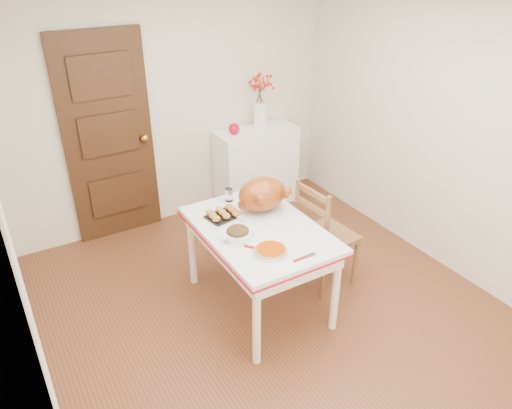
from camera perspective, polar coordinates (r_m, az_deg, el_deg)
floor at (r=4.14m, az=2.56°, el=-12.74°), size 3.50×4.00×0.00m
wall_back at (r=5.12m, az=-9.65°, el=11.36°), size 3.50×0.00×2.50m
wall_left at (r=2.97m, az=-26.53°, el=-4.72°), size 0.00×4.00×2.50m
wall_right at (r=4.59m, az=21.76°, el=7.67°), size 0.00×4.00×2.50m
door_back at (r=4.97m, az=-16.85°, el=7.30°), size 0.85×0.06×2.06m
sideboard at (r=5.56m, az=0.02°, el=4.39°), size 0.91×0.40×0.91m
kitchen_table at (r=4.02m, az=0.37°, el=-7.31°), size 0.87×1.27×0.76m
chair_oak at (r=4.26m, az=8.29°, el=-3.37°), size 0.47×0.47×1.00m
berry_vase at (r=5.32m, az=0.46°, el=11.95°), size 0.31×0.31×0.61m
apple at (r=5.24m, az=-2.59°, el=8.87°), size 0.12×0.12×0.12m
turkey_platter at (r=3.94m, az=0.74°, el=1.01°), size 0.52×0.44×0.30m
pumpkin_pie at (r=3.49m, az=1.74°, el=-5.37°), size 0.30×0.30×0.05m
stuffing_dish at (r=3.64m, az=-2.14°, el=-3.43°), size 0.29×0.25×0.10m
rolls_tray at (r=3.93m, az=-3.92°, el=-1.08°), size 0.28×0.24×0.07m
pie_server at (r=3.47m, az=5.72°, el=-6.16°), size 0.19×0.06×0.01m
carving_knife at (r=3.54m, az=0.35°, el=-5.20°), size 0.19×0.21×0.01m
drinking_glass at (r=4.17m, az=-3.19°, el=1.14°), size 0.07×0.07×0.12m
shaker_pair at (r=4.26m, az=0.40°, el=1.56°), size 0.09×0.05×0.08m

